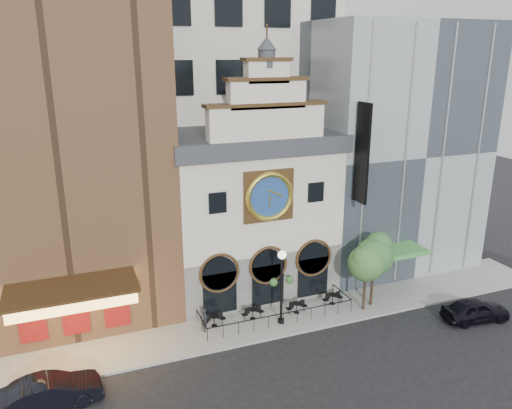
{
  "coord_description": "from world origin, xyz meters",
  "views": [
    {
      "loc": [
        -12.53,
        -25.97,
        17.89
      ],
      "look_at": [
        -0.1,
        6.0,
        7.36
      ],
      "focal_mm": 35.0,
      "sensor_mm": 36.0,
      "label": 1
    }
  ],
  "objects": [
    {
      "name": "car_left",
      "position": [
        -14.59,
        -1.59,
        0.86
      ],
      "size": [
        5.33,
        2.19,
        1.72
      ],
      "primitive_type": "imported",
      "rotation": [
        0.0,
        0.0,
        1.64
      ],
      "color": "black",
      "rests_on": "ground"
    },
    {
      "name": "tree_right",
      "position": [
        6.35,
        1.2,
        3.92
      ],
      "size": [
        2.67,
        2.57,
        5.14
      ],
      "color": "#382619",
      "rests_on": "sidewalk"
    },
    {
      "name": "theater_building",
      "position": [
        -13.0,
        9.96,
        12.6
      ],
      "size": [
        14.0,
        15.6,
        25.0
      ],
      "color": "brown",
      "rests_on": "ground"
    },
    {
      "name": "sidewalk",
      "position": [
        0.0,
        2.5,
        0.07
      ],
      "size": [
        44.0,
        5.0,
        0.15
      ],
      "primitive_type": "cube",
      "color": "gray",
      "rests_on": "ground"
    },
    {
      "name": "bistro_2",
      "position": [
        1.59,
        2.4,
        0.61
      ],
      "size": [
        1.58,
        0.68,
        0.9
      ],
      "color": "black",
      "rests_on": "sidewalk"
    },
    {
      "name": "tree_left",
      "position": [
        7.24,
        1.58,
        4.15
      ],
      "size": [
        2.84,
        2.73,
        5.46
      ],
      "color": "#382619",
      "rests_on": "sidewalk"
    },
    {
      "name": "car_right",
      "position": [
        12.78,
        -2.78,
        0.8
      ],
      "size": [
        4.9,
        2.51,
        1.6
      ],
      "primitive_type": "imported",
      "rotation": [
        0.0,
        0.0,
        1.43
      ],
      "color": "black",
      "rests_on": "ground"
    },
    {
      "name": "pedestrian",
      "position": [
        -5.08,
        2.49,
        0.95
      ],
      "size": [
        0.61,
        0.7,
        1.61
      ],
      "primitive_type": "imported",
      "rotation": [
        0.0,
        0.0,
        1.11
      ],
      "color": "black",
      "rests_on": "sidewalk"
    },
    {
      "name": "bistro_0",
      "position": [
        -4.37,
        2.83,
        0.61
      ],
      "size": [
        1.58,
        0.68,
        0.9
      ],
      "color": "black",
      "rests_on": "sidewalk"
    },
    {
      "name": "office_tower",
      "position": [
        0.0,
        20.0,
        20.0
      ],
      "size": [
        20.0,
        16.0,
        40.0
      ],
      "primitive_type": "cube",
      "color": "#BBB8A9",
      "rests_on": "ground"
    },
    {
      "name": "ground",
      "position": [
        0.0,
        0.0,
        0.0
      ],
      "size": [
        120.0,
        120.0,
        0.0
      ],
      "primitive_type": "plane",
      "color": "black",
      "rests_on": "ground"
    },
    {
      "name": "cafe_railing",
      "position": [
        0.0,
        2.5,
        0.6
      ],
      "size": [
        10.6,
        2.6,
        0.9
      ],
      "primitive_type": null,
      "color": "black",
      "rests_on": "sidewalk"
    },
    {
      "name": "retail_building",
      "position": [
        12.99,
        9.99,
        10.14
      ],
      "size": [
        14.0,
        14.4,
        20.0
      ],
      "color": "gray",
      "rests_on": "ground"
    },
    {
      "name": "lamppost",
      "position": [
        0.01,
        1.58,
        3.42
      ],
      "size": [
        1.69,
        0.58,
        5.29
      ],
      "rotation": [
        0.0,
        0.0,
        -0.02
      ],
      "color": "black",
      "rests_on": "sidewalk"
    },
    {
      "name": "clock_building",
      "position": [
        0.0,
        7.82,
        6.69
      ],
      "size": [
        12.6,
        8.78,
        18.65
      ],
      "color": "#605E5B",
      "rests_on": "ground"
    },
    {
      "name": "bistro_1",
      "position": [
        -1.61,
        2.75,
        0.61
      ],
      "size": [
        1.58,
        0.68,
        0.9
      ],
      "color": "black",
      "rests_on": "sidewalk"
    },
    {
      "name": "bistro_3",
      "position": [
        4.61,
        2.63,
        0.61
      ],
      "size": [
        1.58,
        0.68,
        0.9
      ],
      "color": "black",
      "rests_on": "sidewalk"
    }
  ]
}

